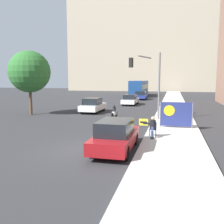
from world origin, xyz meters
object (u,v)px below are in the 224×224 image
at_px(parked_car_curbside, 115,136).
at_px(city_bus_on_road, 139,87).
at_px(protest_banner, 176,114).
at_px(car_on_road_midblock, 130,100).
at_px(street_tree_near_curb, 29,72).
at_px(motorcycle_on_road, 114,113).
at_px(seated_protester, 152,126).
at_px(car_on_road_nearest, 93,105).
at_px(traffic_light_pole, 148,75).
at_px(car_on_road_distant, 141,95).

distance_m(parked_car_curbside, city_bus_on_road, 40.87).
bearing_deg(parked_car_curbside, protest_banner, 63.97).
height_order(car_on_road_midblock, street_tree_near_curb, street_tree_near_curb).
bearing_deg(protest_banner, motorcycle_on_road, 143.51).
height_order(parked_car_curbside, motorcycle_on_road, parked_car_curbside).
bearing_deg(car_on_road_midblock, street_tree_near_curb, -123.71).
bearing_deg(street_tree_near_curb, seated_protester, -31.42).
distance_m(seated_protester, city_bus_on_road, 38.44).
bearing_deg(motorcycle_on_road, car_on_road_nearest, 131.49).
height_order(traffic_light_pole, city_bus_on_road, traffic_light_pole).
height_order(traffic_light_pole, motorcycle_on_road, traffic_light_pole).
bearing_deg(parked_car_curbside, car_on_road_midblock, 97.72).
distance_m(parked_car_curbside, car_on_road_midblock, 22.32).
height_order(protest_banner, car_on_road_midblock, protest_banner).
bearing_deg(car_on_road_midblock, protest_banner, -70.03).
distance_m(car_on_road_nearest, car_on_road_midblock, 9.10).
xyz_separation_m(parked_car_curbside, city_bus_on_road, (-4.26, 40.63, 1.08)).
xyz_separation_m(car_on_road_distant, motorcycle_on_road, (0.34, -21.62, -0.20)).
height_order(protest_banner, motorcycle_on_road, protest_banner).
bearing_deg(seated_protester, traffic_light_pole, 85.42).
height_order(car_on_road_distant, city_bus_on_road, city_bus_on_road).
distance_m(seated_protester, traffic_light_pole, 8.02).
distance_m(car_on_road_midblock, car_on_road_distant, 9.31).
height_order(city_bus_on_road, street_tree_near_curb, street_tree_near_curb).
xyz_separation_m(protest_banner, car_on_road_distant, (-5.60, 25.51, -0.37)).
bearing_deg(traffic_light_pole, car_on_road_midblock, 106.25).
distance_m(protest_banner, city_bus_on_road, 35.45).
height_order(car_on_road_midblock, city_bus_on_road, city_bus_on_road).
height_order(protest_banner, car_on_road_nearest, protest_banner).
xyz_separation_m(parked_car_curbside, car_on_road_nearest, (-5.53, 13.38, -0.00)).
bearing_deg(car_on_road_midblock, city_bus_on_road, 93.89).
xyz_separation_m(protest_banner, motorcycle_on_road, (-5.25, 3.88, -0.57)).
xyz_separation_m(seated_protester, motorcycle_on_road, (-3.92, 7.16, -0.28)).
bearing_deg(motorcycle_on_road, parked_car_curbside, -76.44).
relative_size(motorcycle_on_road, street_tree_near_curb, 0.33).
relative_size(parked_car_curbside, city_bus_on_road, 0.37).
relative_size(protest_banner, car_on_road_midblock, 0.46).
relative_size(seated_protester, protest_banner, 0.55).
bearing_deg(car_on_road_nearest, city_bus_on_road, 87.32).
bearing_deg(car_on_road_distant, car_on_road_midblock, -91.81).
bearing_deg(motorcycle_on_road, car_on_road_midblock, 92.96).
bearing_deg(parked_car_curbside, city_bus_on_road, 95.98).
bearing_deg(traffic_light_pole, parked_car_curbside, -93.07).
relative_size(car_on_road_distant, motorcycle_on_road, 2.01).
bearing_deg(protest_banner, street_tree_near_curb, 162.53).
bearing_deg(car_on_road_distant, seated_protester, -81.58).
relative_size(parked_car_curbside, street_tree_near_curb, 0.70).
xyz_separation_m(traffic_light_pole, city_bus_on_road, (-4.79, 30.64, -2.03)).
height_order(traffic_light_pole, street_tree_near_curb, street_tree_near_curb).
bearing_deg(car_on_road_midblock, car_on_road_distant, 88.19).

